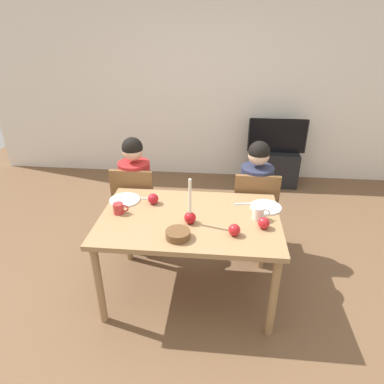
% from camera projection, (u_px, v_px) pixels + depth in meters
% --- Properties ---
extents(ground_plane, '(7.68, 7.68, 0.00)m').
position_uv_depth(ground_plane, '(190.00, 290.00, 2.97)').
color(ground_plane, brown).
extents(back_wall, '(6.40, 0.10, 2.60)m').
position_uv_depth(back_wall, '(209.00, 86.00, 4.68)').
color(back_wall, silver).
rests_on(back_wall, ground).
extents(dining_table, '(1.40, 0.90, 0.75)m').
position_uv_depth(dining_table, '(190.00, 226.00, 2.67)').
color(dining_table, '#99754C').
rests_on(dining_table, ground).
extents(chair_left, '(0.40, 0.40, 0.90)m').
position_uv_depth(chair_left, '(136.00, 203.00, 3.33)').
color(chair_left, brown).
rests_on(chair_left, ground).
extents(chair_right, '(0.40, 0.40, 0.90)m').
position_uv_depth(chair_right, '(254.00, 209.00, 3.23)').
color(chair_right, brown).
rests_on(chair_right, ground).
extents(person_left_child, '(0.30, 0.30, 1.17)m').
position_uv_depth(person_left_child, '(136.00, 196.00, 3.33)').
color(person_left_child, '#33384C').
rests_on(person_left_child, ground).
extents(person_right_child, '(0.30, 0.30, 1.17)m').
position_uv_depth(person_right_child, '(254.00, 202.00, 3.23)').
color(person_right_child, '#33384C').
rests_on(person_right_child, ground).
extents(tv_stand, '(0.64, 0.40, 0.48)m').
position_uv_depth(tv_stand, '(274.00, 168.00, 4.82)').
color(tv_stand, black).
rests_on(tv_stand, ground).
extents(tv, '(0.79, 0.05, 0.46)m').
position_uv_depth(tv, '(277.00, 136.00, 4.60)').
color(tv, black).
rests_on(tv, tv_stand).
extents(candle_centerpiece, '(0.09, 0.09, 0.36)m').
position_uv_depth(candle_centerpiece, '(190.00, 215.00, 2.52)').
color(candle_centerpiece, red).
rests_on(candle_centerpiece, dining_table).
extents(plate_left, '(0.26, 0.26, 0.01)m').
position_uv_depth(plate_left, '(125.00, 200.00, 2.87)').
color(plate_left, white).
rests_on(plate_left, dining_table).
extents(plate_right, '(0.25, 0.25, 0.01)m').
position_uv_depth(plate_right, '(266.00, 207.00, 2.76)').
color(plate_right, silver).
rests_on(plate_right, dining_table).
extents(mug_left, '(0.12, 0.08, 0.09)m').
position_uv_depth(mug_left, '(119.00, 208.00, 2.67)').
color(mug_left, '#B72D2D').
rests_on(mug_left, dining_table).
extents(mug_right, '(0.13, 0.08, 0.10)m').
position_uv_depth(mug_right, '(259.00, 213.00, 2.58)').
color(mug_right, silver).
rests_on(mug_right, dining_table).
extents(fork_left, '(0.18, 0.04, 0.01)m').
position_uv_depth(fork_left, '(145.00, 198.00, 2.90)').
color(fork_left, silver).
rests_on(fork_left, dining_table).
extents(fork_right, '(0.18, 0.05, 0.01)m').
position_uv_depth(fork_right, '(245.00, 204.00, 2.81)').
color(fork_right, silver).
rests_on(fork_right, dining_table).
extents(bowl_walnuts, '(0.18, 0.18, 0.06)m').
position_uv_depth(bowl_walnuts, '(178.00, 234.00, 2.37)').
color(bowl_walnuts, brown).
rests_on(bowl_walnuts, dining_table).
extents(apple_near_candle, '(0.09, 0.09, 0.09)m').
position_uv_depth(apple_near_candle, '(264.00, 223.00, 2.47)').
color(apple_near_candle, red).
rests_on(apple_near_candle, dining_table).
extents(apple_by_left_plate, '(0.09, 0.09, 0.09)m').
position_uv_depth(apple_by_left_plate, '(153.00, 199.00, 2.81)').
color(apple_by_left_plate, '#AA1720').
rests_on(apple_by_left_plate, dining_table).
extents(apple_by_right_mug, '(0.09, 0.09, 0.09)m').
position_uv_depth(apple_by_right_mug, '(234.00, 230.00, 2.39)').
color(apple_by_right_mug, red).
rests_on(apple_by_right_mug, dining_table).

